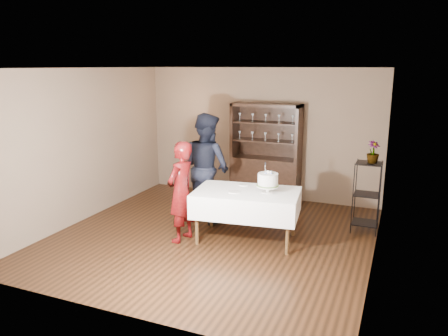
{
  "coord_description": "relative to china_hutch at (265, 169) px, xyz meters",
  "views": [
    {
      "loc": [
        2.74,
        -6.14,
        2.74
      ],
      "look_at": [
        0.17,
        0.1,
        1.15
      ],
      "focal_mm": 35.0,
      "sensor_mm": 36.0,
      "label": 1
    }
  ],
  "objects": [
    {
      "name": "wall_left",
      "position": [
        -2.7,
        -2.25,
        0.69
      ],
      "size": [
        0.02,
        5.0,
        2.7
      ],
      "primitive_type": "cube",
      "color": "brown",
      "rests_on": "floor"
    },
    {
      "name": "plate_near",
      "position": [
        0.2,
        -2.31,
        0.16
      ],
      "size": [
        0.22,
        0.22,
        0.01
      ],
      "primitive_type": "cylinder",
      "rotation": [
        0.0,
        0.0,
        0.18
      ],
      "color": "white",
      "rests_on": "cake_table"
    },
    {
      "name": "plate_far",
      "position": [
        0.2,
        -1.86,
        0.16
      ],
      "size": [
        0.18,
        0.18,
        0.01
      ],
      "primitive_type": "cylinder",
      "rotation": [
        0.0,
        0.0,
        0.03
      ],
      "color": "white",
      "rests_on": "cake_table"
    },
    {
      "name": "woman",
      "position": [
        -0.59,
        -2.57,
        0.14
      ],
      "size": [
        0.46,
        0.63,
        1.61
      ],
      "primitive_type": "imported",
      "rotation": [
        0.0,
        0.0,
        -1.71
      ],
      "color": "#350409",
      "rests_on": "floor"
    },
    {
      "name": "cake",
      "position": [
        0.69,
        -2.12,
        0.34
      ],
      "size": [
        0.4,
        0.4,
        0.48
      ],
      "rotation": [
        0.0,
        0.0,
        -0.36
      ],
      "color": "white",
      "rests_on": "cake_table"
    },
    {
      "name": "china_hutch",
      "position": [
        0.0,
        0.0,
        0.0
      ],
      "size": [
        1.4,
        0.48,
        2.0
      ],
      "color": "black",
      "rests_on": "floor"
    },
    {
      "name": "back_wall",
      "position": [
        -0.2,
        0.25,
        0.69
      ],
      "size": [
        5.0,
        0.02,
        2.7
      ],
      "primitive_type": "cube",
      "color": "brown",
      "rests_on": "floor"
    },
    {
      "name": "cake_table",
      "position": [
        0.36,
        -2.17,
        -0.04
      ],
      "size": [
        1.74,
        1.2,
        0.82
      ],
      "rotation": [
        0.0,
        0.0,
        0.13
      ],
      "color": "white",
      "rests_on": "floor"
    },
    {
      "name": "man",
      "position": [
        -0.64,
        -1.49,
        0.3
      ],
      "size": [
        1.16,
        1.06,
        1.94
      ],
      "primitive_type": "imported",
      "rotation": [
        0.0,
        0.0,
        2.71
      ],
      "color": "black",
      "rests_on": "floor"
    },
    {
      "name": "plant_etagere",
      "position": [
        2.08,
        -1.05,
        -0.01
      ],
      "size": [
        0.42,
        0.42,
        1.2
      ],
      "color": "black",
      "rests_on": "floor"
    },
    {
      "name": "potted_plant",
      "position": [
        2.13,
        -1.05,
        0.7
      ],
      "size": [
        0.28,
        0.28,
        0.36
      ],
      "primitive_type": "imported",
      "rotation": [
        0.0,
        0.0,
        0.69
      ],
      "color": "#517337",
      "rests_on": "plant_etagere"
    },
    {
      "name": "ceiling",
      "position": [
        -0.2,
        -2.25,
        2.04
      ],
      "size": [
        5.0,
        5.0,
        0.0
      ],
      "primitive_type": "plane",
      "rotation": [
        3.14,
        0.0,
        0.0
      ],
      "color": "silver",
      "rests_on": "back_wall"
    },
    {
      "name": "wall_right",
      "position": [
        2.3,
        -2.25,
        0.69
      ],
      "size": [
        0.02,
        5.0,
        2.7
      ],
      "primitive_type": "cube",
      "color": "brown",
      "rests_on": "floor"
    },
    {
      "name": "floor",
      "position": [
        -0.2,
        -2.25,
        -0.66
      ],
      "size": [
        5.0,
        5.0,
        0.0
      ],
      "primitive_type": "plane",
      "color": "black",
      "rests_on": "ground"
    }
  ]
}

